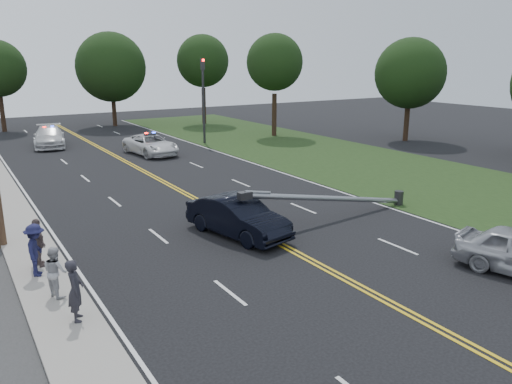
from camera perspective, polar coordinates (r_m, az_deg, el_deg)
ground at (r=15.15m, az=17.55°, el=-13.33°), size 120.00×120.00×0.00m
sidewalk at (r=19.77m, az=-23.99°, el=-6.96°), size 1.80×70.00×0.12m
grass_verge at (r=31.03m, az=19.96°, el=1.02°), size 12.00×80.00×0.01m
centerline_yellow at (r=22.30m, az=-2.20°, el=-3.32°), size 0.36×80.00×0.00m
traffic_signal at (r=42.83m, az=-6.04°, el=11.14°), size 0.28×0.41×7.05m
fallen_streetlight at (r=22.83m, az=9.46°, el=-0.70°), size 9.36×0.44×1.91m
tree_7 at (r=55.97m, az=-16.24°, el=13.53°), size 7.21×7.21×9.78m
tree_8 at (r=56.12m, az=-6.11°, el=14.65°), size 5.62×5.62×9.60m
tree_9 at (r=46.89m, az=2.16°, el=14.57°), size 5.14×5.14×9.28m
tree_13 at (r=45.80m, az=17.22°, el=12.82°), size 6.00×6.00×8.81m
crashed_sedan at (r=20.30m, az=-2.12°, el=-2.85°), size 2.70×5.07×1.59m
emergency_a at (r=38.61m, az=-11.94°, el=5.32°), size 3.12×5.63×1.49m
emergency_b at (r=44.56m, az=-22.55°, el=5.86°), size 3.26×6.00×1.65m
bystander_a at (r=14.50m, az=-19.95°, el=-10.50°), size 0.56×0.72×1.75m
bystander_b at (r=16.14m, az=-21.94°, el=-8.42°), size 0.78×0.89×1.55m
bystander_c at (r=17.82m, az=-23.86°, el=-6.08°), size 0.97×1.28×1.76m
bystander_d at (r=18.55m, az=-23.64°, el=-5.33°), size 0.65×1.07×1.70m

